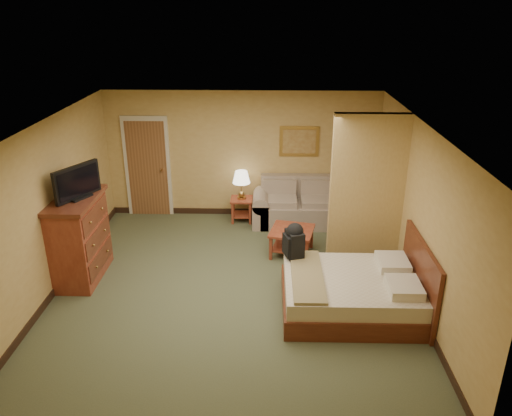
{
  "coord_description": "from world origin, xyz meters",
  "views": [
    {
      "loc": [
        0.54,
        -6.76,
        4.19
      ],
      "look_at": [
        0.34,
        0.6,
        1.13
      ],
      "focal_mm": 35.0,
      "sensor_mm": 36.0,
      "label": 1
    }
  ],
  "objects_px": {
    "dresser": "(79,238)",
    "loveseat": "(298,209)",
    "coffee_table": "(292,237)",
    "bed": "(356,292)"
  },
  "relations": [
    {
      "from": "dresser",
      "to": "loveseat",
      "type": "bearing_deg",
      "value": 31.92
    },
    {
      "from": "coffee_table",
      "to": "dresser",
      "type": "distance_m",
      "value": 3.57
    },
    {
      "from": "loveseat",
      "to": "dresser",
      "type": "xyz_separation_m",
      "value": [
        -3.62,
        -2.26,
        0.4
      ]
    },
    {
      "from": "coffee_table",
      "to": "bed",
      "type": "height_order",
      "value": "bed"
    },
    {
      "from": "dresser",
      "to": "bed",
      "type": "height_order",
      "value": "dresser"
    },
    {
      "from": "loveseat",
      "to": "coffee_table",
      "type": "xyz_separation_m",
      "value": [
        -0.18,
        -1.36,
        0.03
      ]
    },
    {
      "from": "loveseat",
      "to": "bed",
      "type": "bearing_deg",
      "value": -77.72
    },
    {
      "from": "loveseat",
      "to": "dresser",
      "type": "bearing_deg",
      "value": -148.08
    },
    {
      "from": "coffee_table",
      "to": "bed",
      "type": "relative_size",
      "value": 0.44
    },
    {
      "from": "loveseat",
      "to": "coffee_table",
      "type": "bearing_deg",
      "value": -97.64
    }
  ]
}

